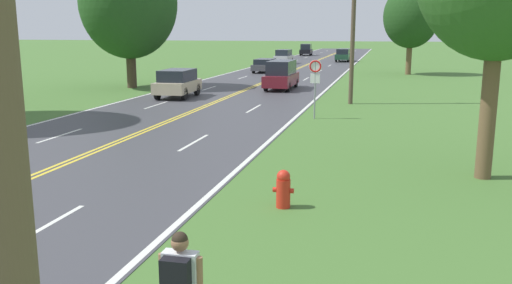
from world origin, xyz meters
TOP-DOWN VIEW (x-y plane):
  - hitchhiker_person at (7.24, 3.95)m, footprint 0.57×0.41m
  - fire_hydrant at (7.34, 10.07)m, footprint 0.49×0.33m
  - traffic_sign at (6.28, 23.03)m, footprint 0.60×0.10m
  - utility_pole_midground at (7.52, 28.66)m, footprint 1.80×0.24m
  - tree_mid_treeline at (11.20, 50.49)m, footprint 4.98×4.98m
  - tree_right_cluster at (-8.26, 33.64)m, footprint 6.76×6.76m
  - car_champagne_suv_approaching at (-2.92, 29.05)m, footprint 2.05×4.07m
  - car_maroon_van_mid_near at (2.30, 35.14)m, footprint 1.76×4.79m
  - car_dark_grey_hatchback_mid_far at (-2.21, 49.67)m, footprint 1.87×4.08m
  - car_silver_hatchback_receding at (-3.08, 63.62)m, footprint 1.81×3.81m
  - car_dark_green_suv_distant at (3.58, 70.16)m, footprint 1.83×4.88m
  - car_black_van_horizon at (-3.78, 86.07)m, footprint 1.94×4.07m

SIDE VIEW (x-z plane):
  - fire_hydrant at x=7.34m, z-range 0.01..0.90m
  - car_dark_grey_hatchback_mid_far at x=-2.21m, z-range 0.06..1.37m
  - car_dark_green_suv_distant at x=3.58m, z-range 0.06..1.71m
  - car_silver_hatchback_receding at x=-3.08m, z-range 0.04..1.75m
  - car_champagne_suv_approaching at x=-2.92m, z-range 0.06..1.76m
  - car_black_van_horizon at x=-3.78m, z-range 0.04..1.88m
  - car_maroon_van_mid_near at x=2.30m, z-range 0.02..2.00m
  - hitchhiker_person at x=7.24m, z-range 0.19..1.85m
  - traffic_sign at x=6.28m, z-range 0.70..3.42m
  - utility_pole_midground at x=7.52m, z-range 0.16..9.98m
  - tree_mid_treeline at x=11.20m, z-range 1.18..9.31m
  - tree_right_cluster at x=-8.26m, z-range 1.01..10.82m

